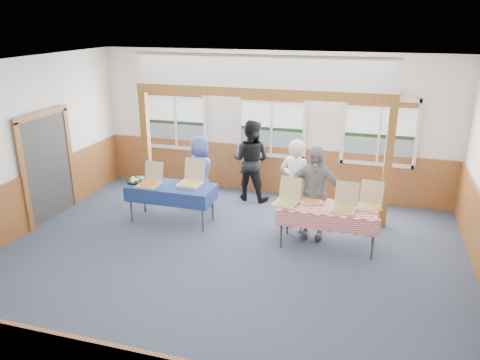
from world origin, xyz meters
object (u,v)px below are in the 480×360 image
Objects in this scene: woman_white at (295,185)px; person_grey at (314,192)px; woman_black at (251,160)px; man_blue at (201,171)px; table_right at (329,210)px; table_left at (171,188)px.

woman_white is 0.45m from person_grey.
man_blue is at bearing 40.60° from woman_black.
man_blue is (-2.85, 1.20, 0.07)m from table_right.
person_grey is (2.77, 0.11, 0.18)m from table_left.
table_left is at bearing 152.67° from table_right.
man_blue is (0.24, 0.99, 0.07)m from table_left.
person_grey is (2.53, -0.88, 0.11)m from man_blue.
man_blue is at bearing 1.70° from woman_white.
woman_black is 1.03× the size of person_grey.
woman_black reaches higher than person_grey.
table_left is 1.00× the size of woman_black.
woman_black is (1.17, 1.62, 0.20)m from table_left.
woman_white reaches higher than man_blue.
woman_white is 2.25m from man_blue.
woman_white is at bearing -128.60° from man_blue.
woman_white is 1.17× the size of man_blue.
man_blue reaches higher than table_left.
woman_black is (-1.21, 1.27, 0.01)m from woman_white.
table_left and table_right have the same top height.
table_right is 1.06× the size of woman_white.
person_grey is (0.38, -0.24, -0.02)m from woman_white.
table_right is at bearing 159.50° from woman_white.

